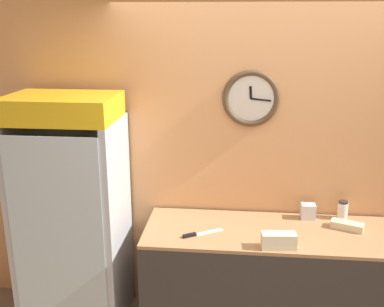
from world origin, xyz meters
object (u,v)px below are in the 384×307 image
(chefs_knife, at_px, (198,234))
(condiment_jar, at_px, (343,210))
(sandwich_stack_bottom, at_px, (278,244))
(sandwich_flat_left, at_px, (347,226))
(napkin_dispenser, at_px, (308,211))
(sandwich_stack_middle, at_px, (279,237))
(beverage_cooler, at_px, (74,201))

(chefs_knife, bearing_deg, condiment_jar, 19.51)
(sandwich_stack_bottom, xyz_separation_m, sandwich_flat_left, (0.53, 0.35, -0.00))
(chefs_knife, xyz_separation_m, napkin_dispenser, (0.84, 0.37, 0.05))
(sandwich_flat_left, relative_size, condiment_jar, 1.70)
(sandwich_flat_left, bearing_deg, sandwich_stack_bottom, -146.96)
(sandwich_stack_middle, distance_m, chefs_knife, 0.59)
(sandwich_stack_bottom, bearing_deg, sandwich_stack_middle, 0.00)
(sandwich_stack_bottom, xyz_separation_m, chefs_knife, (-0.57, 0.14, -0.02))
(sandwich_flat_left, height_order, chefs_knife, sandwich_flat_left)
(beverage_cooler, bearing_deg, sandwich_stack_middle, -11.91)
(condiment_jar, bearing_deg, napkin_dispenser, -174.77)
(sandwich_stack_bottom, height_order, chefs_knife, sandwich_stack_bottom)
(sandwich_stack_middle, height_order, condiment_jar, condiment_jar)
(sandwich_stack_bottom, xyz_separation_m, napkin_dispenser, (0.27, 0.51, 0.03))
(sandwich_stack_bottom, relative_size, condiment_jar, 1.65)
(beverage_cooler, height_order, napkin_dispenser, beverage_cooler)
(beverage_cooler, relative_size, chefs_knife, 6.36)
(beverage_cooler, bearing_deg, sandwich_flat_left, 0.52)
(beverage_cooler, xyz_separation_m, condiment_jar, (2.09, 0.20, -0.07))
(beverage_cooler, height_order, sandwich_flat_left, beverage_cooler)
(sandwich_stack_middle, xyz_separation_m, chefs_knife, (-0.57, 0.14, -0.08))
(beverage_cooler, distance_m, sandwich_flat_left, 2.09)
(beverage_cooler, distance_m, napkin_dispenser, 1.84)
(beverage_cooler, distance_m, sandwich_stack_bottom, 1.59)
(sandwich_flat_left, relative_size, napkin_dispenser, 2.08)
(chefs_knife, xyz_separation_m, condiment_jar, (1.10, 0.39, 0.07))
(sandwich_stack_bottom, distance_m, napkin_dispenser, 0.57)
(beverage_cooler, height_order, chefs_knife, beverage_cooler)
(sandwich_stack_middle, height_order, sandwich_flat_left, sandwich_stack_middle)
(beverage_cooler, bearing_deg, chefs_knife, -10.81)
(condiment_jar, bearing_deg, sandwich_stack_bottom, -135.30)
(sandwich_stack_bottom, bearing_deg, sandwich_flat_left, 33.04)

